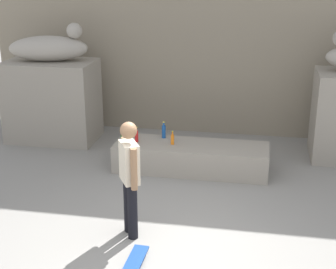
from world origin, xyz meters
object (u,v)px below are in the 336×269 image
object	(u,v)px
bottle_blue	(164,131)
bottle_red	(137,136)
skater	(130,174)
bottle_orange	(172,139)
statue_reclining_left	(50,47)
bottle_green	(123,135)
skateboard	(134,263)

from	to	relation	value
bottle_blue	bottle_red	size ratio (longest dim) A/B	1.09
skater	bottle_orange	size ratio (longest dim) A/B	6.58
bottle_red	bottle_orange	bearing A→B (deg)	-0.89
statue_reclining_left	bottle_green	bearing A→B (deg)	-45.88
skateboard	bottle_blue	distance (m)	3.53
skater	statue_reclining_left	bearing A→B (deg)	5.56
bottle_orange	bottle_red	distance (m)	0.67
statue_reclining_left	skater	world-z (taller)	statue_reclining_left
bottle_orange	bottle_red	bearing A→B (deg)	179.11
bottle_red	skateboard	bearing A→B (deg)	-76.92
statue_reclining_left	skateboard	world-z (taller)	statue_reclining_left
bottle_green	bottle_blue	distance (m)	0.78
statue_reclining_left	bottle_red	world-z (taller)	statue_reclining_left
skateboard	bottle_red	bearing A→B (deg)	14.70
skateboard	bottle_red	distance (m)	3.30
statue_reclining_left	bottle_green	size ratio (longest dim) A/B	5.70
skateboard	bottle_orange	world-z (taller)	bottle_orange
statue_reclining_left	bottle_orange	world-z (taller)	statue_reclining_left
bottle_blue	skateboard	bearing A→B (deg)	-85.31
skater	skateboard	bearing A→B (deg)	166.72
skater	bottle_green	size ratio (longest dim) A/B	5.66
bottle_orange	bottle_blue	bearing A→B (deg)	124.94
bottle_green	bottle_red	distance (m)	0.26
bottle_green	bottle_red	xyz separation A→B (m)	(0.26, -0.01, -0.00)
bottle_green	skateboard	bearing A→B (deg)	-72.50
bottle_green	bottle_orange	xyz separation A→B (m)	(0.94, -0.02, -0.02)
bottle_green	statue_reclining_left	bearing A→B (deg)	146.55
skateboard	bottle_orange	bearing A→B (deg)	2.79
skater	bottle_blue	xyz separation A→B (m)	(-0.05, 2.69, -0.29)
bottle_orange	statue_reclining_left	bearing A→B (deg)	156.16
bottle_blue	bottle_red	xyz separation A→B (m)	(-0.45, -0.30, -0.01)
statue_reclining_left	skater	size ratio (longest dim) A/B	1.01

